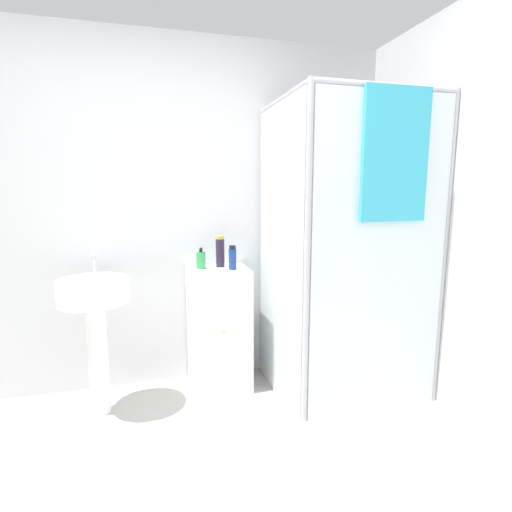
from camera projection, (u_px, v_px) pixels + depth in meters
name	position (u px, v px, depth m)	size (l,w,h in m)	color
wall_back	(160.00, 216.00, 2.88)	(6.40, 0.06, 2.50)	silver
shower_enclosure	(339.00, 320.00, 2.73)	(0.93, 0.96, 2.01)	white
vanity_cabinet	(219.00, 328.00, 2.90)	(0.43, 0.40, 0.89)	white
sink	(95.00, 311.00, 2.50)	(0.43, 0.43, 1.02)	white
soap_dispenser	(201.00, 260.00, 2.81)	(0.07, 0.07, 0.15)	green
shampoo_bottle_tall_black	(220.00, 252.00, 2.86)	(0.06, 0.06, 0.23)	#281E33
shampoo_bottle_blue	(233.00, 258.00, 2.77)	(0.05, 0.05, 0.17)	navy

